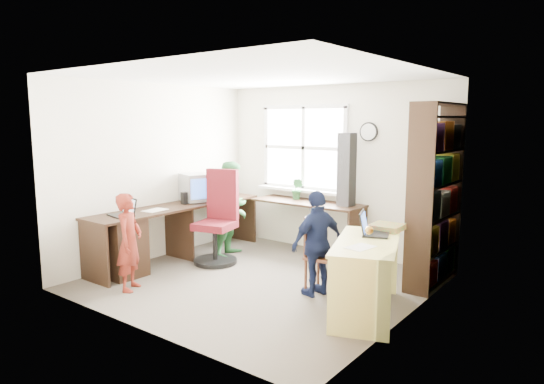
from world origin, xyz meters
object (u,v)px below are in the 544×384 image
(l_desk, at_px, (167,233))
(laptop_left, at_px, (124,211))
(swivel_chair, at_px, (218,223))
(crt_monitor, at_px, (196,188))
(person_red, at_px, (129,242))
(right_desk, at_px, (367,261))
(person_navy, at_px, (318,243))
(bookshelf, at_px, (435,199))
(person_green, at_px, (233,209))
(laptop_right, at_px, (371,229))
(cd_tower, at_px, (347,170))
(potted_plant, at_px, (297,189))
(wooden_chair, at_px, (320,251))

(l_desk, xyz_separation_m, laptop_left, (-0.17, -0.51, 0.34))
(swivel_chair, distance_m, crt_monitor, 0.71)
(person_red, bearing_deg, right_desk, -98.14)
(l_desk, height_order, right_desk, l_desk)
(l_desk, relative_size, person_navy, 2.54)
(bookshelf, relative_size, person_green, 1.57)
(laptop_left, xyz_separation_m, person_green, (0.45, 1.47, -0.13))
(person_red, bearing_deg, crt_monitor, -11.70)
(laptop_right, bearing_deg, person_green, 58.05)
(l_desk, xyz_separation_m, crt_monitor, (-0.21, 0.73, 0.50))
(person_green, bearing_deg, laptop_left, 149.70)
(laptop_right, distance_m, cd_tower, 1.68)
(bookshelf, distance_m, crt_monitor, 3.26)
(bookshelf, height_order, potted_plant, bookshelf)
(cd_tower, bearing_deg, laptop_left, -123.65)
(swivel_chair, height_order, person_red, swivel_chair)
(person_navy, bearing_deg, person_red, -39.23)
(wooden_chair, xyz_separation_m, potted_plant, (-1.23, 1.35, 0.44))
(bookshelf, relative_size, person_red, 1.90)
(laptop_left, height_order, cd_tower, cd_tower)
(swivel_chair, height_order, person_green, person_green)
(right_desk, xyz_separation_m, cd_tower, (-1.08, 1.54, 0.71))
(cd_tower, xyz_separation_m, person_green, (-1.37, -0.78, -0.58))
(swivel_chair, xyz_separation_m, person_green, (-0.06, 0.37, 0.13))
(wooden_chair, bearing_deg, potted_plant, 125.70)
(person_green, bearing_deg, crt_monitor, 101.56)
(right_desk, xyz_separation_m, potted_plant, (-1.90, 1.57, 0.38))
(bookshelf, relative_size, laptop_right, 4.93)
(wooden_chair, bearing_deg, person_navy, -82.38)
(laptop_left, distance_m, laptop_right, 2.98)
(wooden_chair, distance_m, cd_tower, 1.58)
(right_desk, distance_m, person_red, 2.62)
(crt_monitor, distance_m, person_green, 0.62)
(l_desk, xyz_separation_m, wooden_chair, (2.06, 0.42, 0.01))
(potted_plant, height_order, person_green, person_green)
(wooden_chair, distance_m, person_green, 1.87)
(bookshelf, relative_size, laptop_left, 5.97)
(right_desk, bearing_deg, swivel_chair, 150.14)
(l_desk, relative_size, right_desk, 2.11)
(right_desk, relative_size, potted_plant, 4.41)
(laptop_right, height_order, person_green, person_green)
(crt_monitor, bearing_deg, l_desk, -54.10)
(bookshelf, height_order, crt_monitor, bookshelf)
(potted_plant, bearing_deg, swivel_chair, -112.47)
(bookshelf, distance_m, person_red, 3.52)
(person_green, bearing_deg, laptop_right, -115.14)
(right_desk, height_order, potted_plant, potted_plant)
(laptop_left, distance_m, person_navy, 2.42)
(swivel_chair, bearing_deg, right_desk, -24.05)
(bookshelf, bearing_deg, wooden_chair, -130.53)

